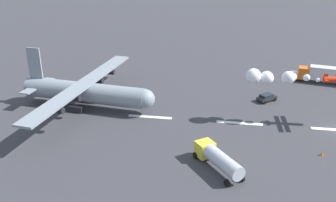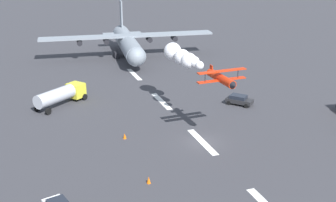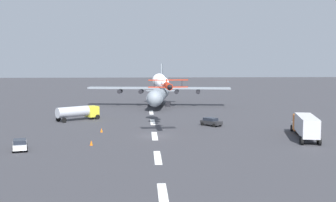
{
  "view_description": "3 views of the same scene",
  "coord_description": "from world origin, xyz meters",
  "px_view_note": "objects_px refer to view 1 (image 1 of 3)",
  "views": [
    {
      "loc": [
        19.4,
        58.77,
        28.68
      ],
      "look_at": [
        28.75,
        0.0,
        3.35
      ],
      "focal_mm": 39.15,
      "sensor_mm": 36.0,
      "label": 1
    },
    {
      "loc": [
        -46.25,
        21.1,
        23.7
      ],
      "look_at": [
        10.18,
        0.98,
        2.14
      ],
      "focal_mm": 47.25,
      "sensor_mm": 36.0,
      "label": 2
    },
    {
      "loc": [
        -73.01,
        1.74,
        12.71
      ],
      "look_at": [
        -0.06,
        -2.18,
        5.73
      ],
      "focal_mm": 48.53,
      "sensor_mm": 36.0,
      "label": 3
    }
  ],
  "objects_px": {
    "cargo_transport_plane": "(89,92)",
    "stunt_biplane_red": "(280,77)",
    "followme_car_yellow": "(267,97)",
    "semi_truck_orange": "(326,74)",
    "fuel_tanker_truck": "(218,158)",
    "traffic_cone_far": "(322,153)"
  },
  "relations": [
    {
      "from": "semi_truck_orange",
      "to": "followme_car_yellow",
      "type": "relative_size",
      "value": 3.31
    },
    {
      "from": "fuel_tanker_truck",
      "to": "traffic_cone_far",
      "type": "bearing_deg",
      "value": -158.13
    },
    {
      "from": "semi_truck_orange",
      "to": "fuel_tanker_truck",
      "type": "distance_m",
      "value": 45.01
    },
    {
      "from": "cargo_transport_plane",
      "to": "traffic_cone_far",
      "type": "distance_m",
      "value": 41.45
    },
    {
      "from": "semi_truck_orange",
      "to": "followme_car_yellow",
      "type": "xyz_separation_m",
      "value": [
        13.92,
        12.91,
        -1.31
      ]
    },
    {
      "from": "cargo_transport_plane",
      "to": "stunt_biplane_red",
      "type": "height_order",
      "value": "cargo_transport_plane"
    },
    {
      "from": "cargo_transport_plane",
      "to": "stunt_biplane_red",
      "type": "relative_size",
      "value": 1.93
    },
    {
      "from": "semi_truck_orange",
      "to": "followme_car_yellow",
      "type": "bearing_deg",
      "value": 42.84
    },
    {
      "from": "fuel_tanker_truck",
      "to": "followme_car_yellow",
      "type": "height_order",
      "value": "fuel_tanker_truck"
    },
    {
      "from": "fuel_tanker_truck",
      "to": "traffic_cone_far",
      "type": "xyz_separation_m",
      "value": [
        -15.18,
        -6.09,
        -1.37
      ]
    },
    {
      "from": "cargo_transport_plane",
      "to": "fuel_tanker_truck",
      "type": "distance_m",
      "value": 30.09
    },
    {
      "from": "stunt_biplane_red",
      "to": "fuel_tanker_truck",
      "type": "xyz_separation_m",
      "value": [
        9.5,
        16.72,
        -6.49
      ]
    },
    {
      "from": "stunt_biplane_red",
      "to": "followme_car_yellow",
      "type": "distance_m",
      "value": 11.83
    },
    {
      "from": "stunt_biplane_red",
      "to": "cargo_transport_plane",
      "type": "bearing_deg",
      "value": -0.77
    },
    {
      "from": "cargo_transport_plane",
      "to": "semi_truck_orange",
      "type": "relative_size",
      "value": 2.66
    },
    {
      "from": "stunt_biplane_red",
      "to": "fuel_tanker_truck",
      "type": "relative_size",
      "value": 2.26
    },
    {
      "from": "stunt_biplane_red",
      "to": "followme_car_yellow",
      "type": "height_order",
      "value": "stunt_biplane_red"
    },
    {
      "from": "traffic_cone_far",
      "to": "fuel_tanker_truck",
      "type": "bearing_deg",
      "value": 21.87
    },
    {
      "from": "stunt_biplane_red",
      "to": "semi_truck_orange",
      "type": "relative_size",
      "value": 1.38
    },
    {
      "from": "semi_truck_orange",
      "to": "followme_car_yellow",
      "type": "height_order",
      "value": "semi_truck_orange"
    },
    {
      "from": "stunt_biplane_red",
      "to": "followme_car_yellow",
      "type": "relative_size",
      "value": 4.56
    },
    {
      "from": "stunt_biplane_red",
      "to": "semi_truck_orange",
      "type": "bearing_deg",
      "value": -120.99
    }
  ]
}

